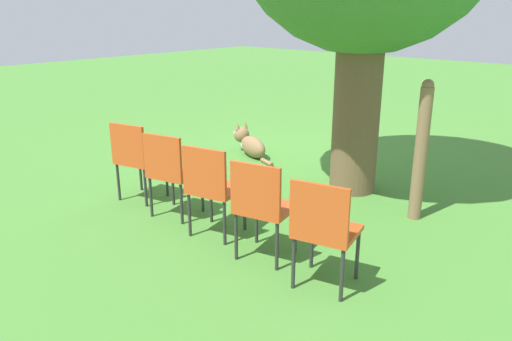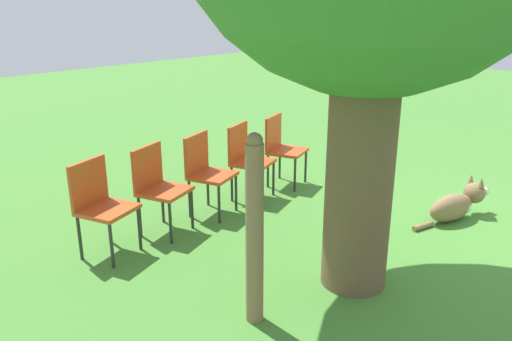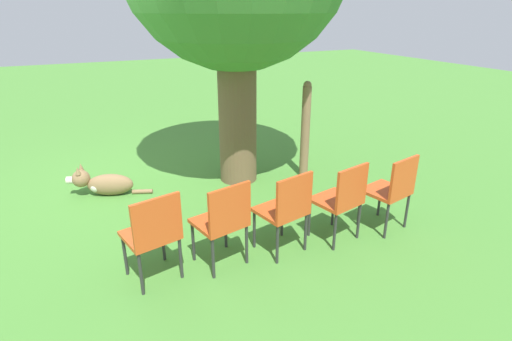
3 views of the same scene
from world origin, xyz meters
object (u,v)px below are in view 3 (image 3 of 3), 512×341
(dog, at_px, (103,183))
(red_chair_0, at_px, (153,232))
(red_chair_4, at_px, (393,188))
(fence_post, at_px, (305,130))
(red_chair_2, at_px, (286,207))
(red_chair_1, at_px, (223,219))
(red_chair_3, at_px, (342,197))

(dog, xyz_separation_m, red_chair_0, (2.12, 0.27, 0.34))
(dog, distance_m, red_chair_4, 3.64)
(red_chair_0, bearing_deg, fence_post, -71.08)
(fence_post, bearing_deg, red_chair_0, -57.83)
(red_chair_2, bearing_deg, red_chair_0, 73.02)
(red_chair_0, distance_m, red_chair_4, 2.55)
(fence_post, relative_size, red_chair_1, 1.60)
(fence_post, height_order, red_chair_1, fence_post)
(red_chair_3, bearing_deg, red_chair_2, 73.02)
(fence_post, bearing_deg, red_chair_4, 1.88)
(fence_post, xyz_separation_m, red_chair_1, (1.60, -1.85, -0.19))
(fence_post, height_order, red_chair_4, fence_post)
(fence_post, height_order, red_chair_3, fence_post)
(red_chair_0, bearing_deg, dog, -5.94)
(dog, xyz_separation_m, red_chair_4, (2.28, 2.81, 0.34))
(red_chair_2, bearing_deg, red_chair_3, -106.98)
(red_chair_1, xyz_separation_m, red_chair_4, (0.12, 1.91, 0.00))
(red_chair_2, xyz_separation_m, red_chair_4, (0.08, 1.27, 0.00))
(red_chair_3, height_order, red_chair_4, same)
(red_chair_0, distance_m, red_chair_3, 1.91)
(dog, relative_size, red_chair_0, 1.19)
(red_chair_2, bearing_deg, red_chair_4, -106.98)
(red_chair_4, bearing_deg, dog, 37.69)
(dog, xyz_separation_m, fence_post, (0.55, 2.76, 0.54))
(red_chair_0, distance_m, red_chair_1, 0.64)
(red_chair_4, bearing_deg, red_chair_0, 73.02)
(dog, height_order, fence_post, fence_post)
(fence_post, relative_size, red_chair_0, 1.60)
(red_chair_1, relative_size, red_chair_3, 1.00)
(dog, relative_size, fence_post, 0.75)
(red_chair_0, xyz_separation_m, red_chair_3, (0.12, 1.91, 0.00))
(red_chair_1, relative_size, red_chair_2, 1.00)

